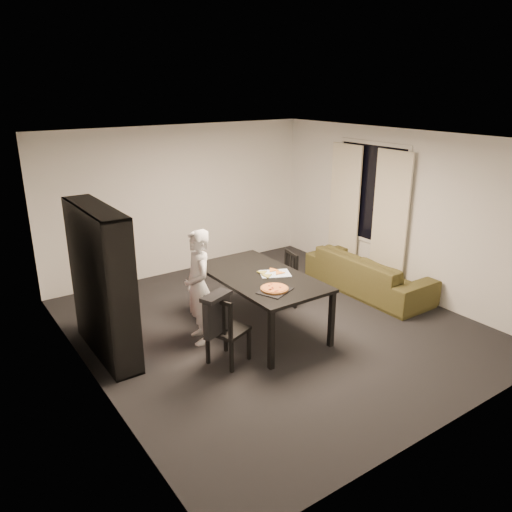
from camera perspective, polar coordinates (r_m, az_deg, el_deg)
room at (r=6.66m, az=2.02°, el=2.10°), size 5.01×5.51×2.61m
window_pane at (r=8.67m, az=13.00°, el=7.00°), size 0.02×1.40×1.60m
window_frame at (r=8.67m, az=12.98°, el=7.00°), size 0.03×1.52×1.72m
curtain_left at (r=8.36m, az=15.03°, el=3.92°), size 0.03×0.70×2.25m
curtain_right at (r=9.04m, az=10.05°, el=5.40°), size 0.03×0.70×2.25m
bookshelf at (r=6.36m, az=-17.20°, el=-2.94°), size 0.35×1.50×1.90m
dining_table at (r=6.74m, az=0.48°, el=-2.79°), size 1.07×1.93×0.80m
chair_left at (r=6.00m, az=-3.72°, el=-8.02°), size 0.54×0.54×0.90m
chair_right at (r=7.59m, az=3.37°, el=-2.26°), size 0.46×0.46×0.85m
draped_jacket at (r=5.81m, az=-4.51°, el=-6.45°), size 0.43×0.31×0.50m
person at (r=6.48m, az=-6.60°, el=-3.55°), size 0.48×0.62×1.52m
baking_tray at (r=6.21m, az=2.19°, el=-3.99°), size 0.49×0.45×0.01m
pepperoni_pizza at (r=6.23m, az=2.12°, el=-3.74°), size 0.35×0.35×0.03m
kitchen_towel at (r=6.77m, az=2.19°, el=-2.03°), size 0.49×0.44×0.01m
pizza_slices at (r=6.77m, az=1.62°, el=-1.92°), size 0.39×0.34×0.01m
sofa at (r=8.36m, az=12.72°, el=-1.89°), size 0.85×2.18×0.64m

